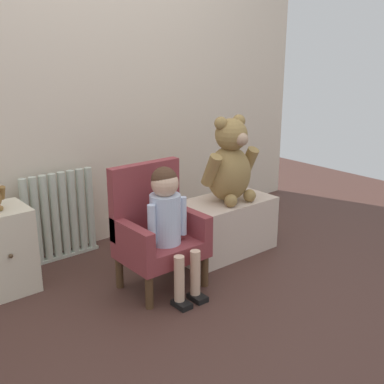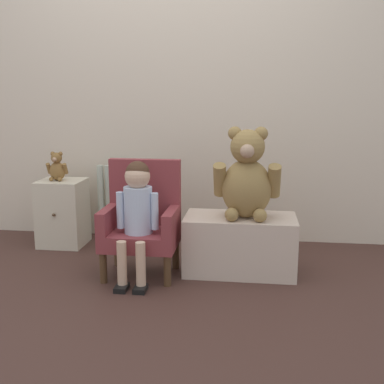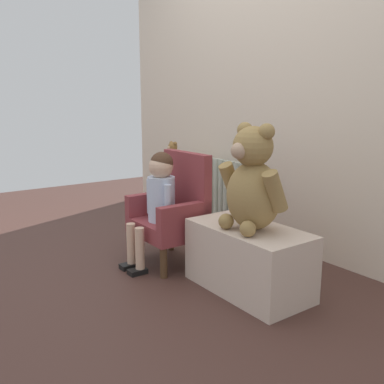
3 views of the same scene
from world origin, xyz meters
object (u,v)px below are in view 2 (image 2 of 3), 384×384
low_bench (240,244)px  large_teddy_bear (247,178)px  radiator (128,203)px  child_armchair (142,221)px  small_dresser (63,213)px  child_figure (137,204)px  small_teddy_bear (57,168)px

low_bench → large_teddy_bear: bearing=-27.4°
radiator → child_armchair: (0.27, -0.69, 0.05)m
radiator → small_dresser: (-0.45, -0.20, -0.04)m
child_armchair → child_figure: child_figure is taller
low_bench → radiator: bearing=145.7°
child_figure → large_teddy_bear: large_teddy_bear is taller
child_armchair → small_teddy_bear: 0.91m
small_dresser → child_armchair: size_ratio=0.69×
small_dresser → small_teddy_bear: small_teddy_bear is taller
radiator → small_dresser: 0.49m
child_armchair → child_figure: (0.00, -0.11, 0.13)m
small_dresser → child_figure: child_figure is taller
child_figure → radiator: bearing=108.6°
low_bench → small_dresser: bearing=163.4°
child_figure → child_armchair: bearing=90.0°
large_teddy_bear → small_teddy_bear: 1.43m
child_armchair → small_teddy_bear: (-0.74, 0.48, 0.25)m
radiator → low_bench: size_ratio=0.83×
child_figure → large_teddy_bear: bearing=16.2°
low_bench → large_teddy_bear: (0.03, -0.02, 0.42)m
child_armchair → low_bench: bearing=8.5°
small_dresser → radiator: bearing=24.4°
small_dresser → child_armchair: (0.72, -0.49, 0.09)m
small_teddy_bear → child_armchair: bearing=-32.9°
child_figure → low_bench: (0.60, 0.20, -0.29)m
low_bench → large_teddy_bear: 0.43m
child_armchair → large_teddy_bear: (0.64, 0.07, 0.27)m
child_figure → low_bench: 0.70m
small_dresser → low_bench: 1.38m
child_armchair → small_teddy_bear: bearing=147.1°
child_armchair → large_teddy_bear: 0.70m
radiator → low_bench: (0.87, -0.60, -0.10)m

